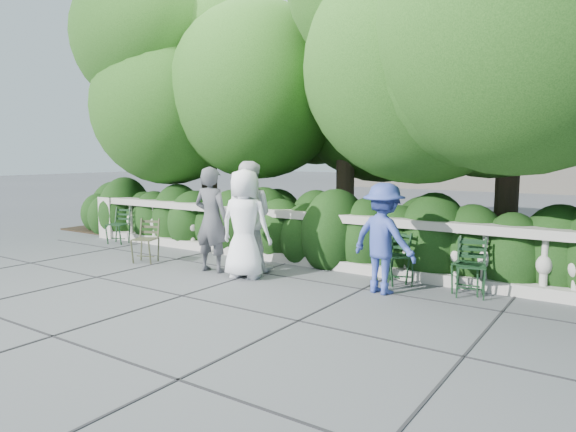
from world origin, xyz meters
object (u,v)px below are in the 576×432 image
Objects in this scene: chair_f at (400,286)px; person_woman_grey at (211,220)px; chair_a at (115,245)px; chair_c at (384,285)px; chair_d at (464,295)px; person_casual_man at (247,216)px; chair_e at (470,299)px; chair_weathered at (142,264)px; person_older_blue at (384,238)px; person_businessman at (245,224)px.

person_woman_grey is (-3.11, -0.87, 0.91)m from chair_f.
chair_c is (6.52, 0.10, 0.00)m from chair_a.
chair_c and chair_d have the same top height.
person_woman_grey is 0.95× the size of person_casual_man.
chair_e is 1.00× the size of chair_weathered.
chair_d is 0.44× the size of person_casual_man.
person_woman_grey is 1.12× the size of person_older_blue.
chair_d is 1.43m from person_older_blue.
chair_d is at bearing -13.92° from chair_a.
person_businessman is at bearing 178.19° from chair_e.
person_woman_grey reaches higher than chair_c.
chair_d is at bearing -18.98° from chair_f.
person_casual_man is at bearing 12.39° from person_older_blue.
person_older_blue is at bearing -12.35° from chair_weathered.
chair_a is 1.00× the size of chair_d.
chair_a is 7.73m from chair_d.
chair_a is at bearing -20.08° from person_businessman.
chair_f is at bearing 165.52° from person_casual_man.
chair_weathered is 4.65m from person_older_blue.
person_woman_grey reaches higher than person_older_blue.
person_businessman is (4.41, -0.76, 0.90)m from chair_a.
person_businessman is at bearing 100.01° from person_casual_man.
chair_d is at bearing -8.68° from chair_weathered.
chair_weathered is 0.44× the size of person_casual_man.
chair_a and chair_f have the same top height.
chair_f is (-0.98, -0.02, 0.00)m from chair_d.
person_woman_grey reaches higher than chair_a.
person_older_blue reaches higher than chair_f.
chair_f is at bearing -179.45° from chair_d.
chair_f is (0.24, 0.04, 0.00)m from chair_c.
chair_e is 4.37m from person_woman_grey.
person_woman_grey is at bearing -26.52° from chair_a.
chair_weathered is at bearing 175.81° from chair_e.
chair_a is 1.00× the size of chair_weathered.
chair_c and chair_weathered have the same top height.
chair_d is 5.71m from chair_weathered.
chair_e is 3.64m from person_businessman.
person_businessman is at bearing -165.24° from chair_d.
chair_f is 0.52× the size of person_older_blue.
chair_c is 0.46× the size of person_woman_grey.
chair_d is 1.00× the size of chair_weathered.
chair_weathered is at bearing -5.31° from person_casual_man.
chair_f is 2.67m from person_businessman.
person_casual_man reaches higher than chair_e.
chair_a is 1.00× the size of chair_e.
person_businessman reaches higher than chair_e.
chair_f is at bearing -6.50° from chair_weathered.
chair_c is 3.13m from person_woman_grey.
person_older_blue reaches higher than chair_a.
person_older_blue is (6.68, -0.36, 0.81)m from chair_a.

